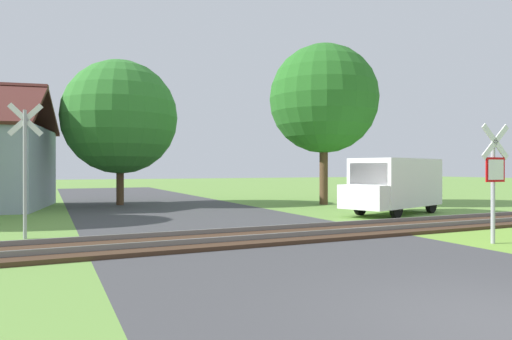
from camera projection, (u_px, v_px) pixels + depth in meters
The scene contains 7 objects.
road_asphalt at pixel (398, 287), 7.06m from camera, with size 8.31×80.00×0.01m, color #424244.
rail_track at pixel (255, 236), 11.95m from camera, with size 60.00×2.60×0.22m.
stop_sign_near at pixel (494, 175), 11.12m from camera, with size 0.88×0.16×2.93m.
crossing_sign_far at pixel (25, 161), 11.92m from camera, with size 0.87×0.20×3.56m.
tree_right at pixel (324, 99), 23.36m from camera, with size 5.57×5.57×8.21m.
tree_center at pixel (120, 117), 23.05m from camera, with size 5.73×5.73×7.31m.
mail_truck at pixel (394, 184), 18.33m from camera, with size 5.24×3.37×2.24m.
Camera 1 is at (-4.93, -3.50, 1.84)m, focal length 32.00 mm.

